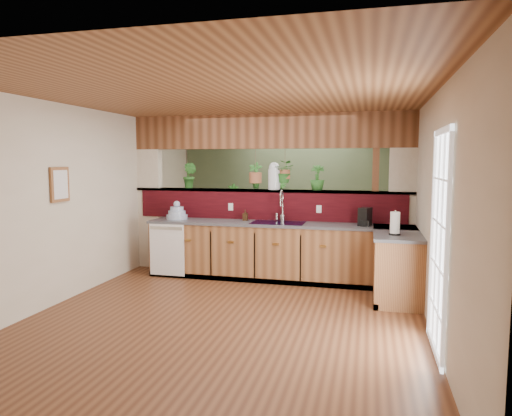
% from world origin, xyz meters
% --- Properties ---
extents(ground, '(4.60, 7.00, 0.01)m').
position_xyz_m(ground, '(0.00, 0.00, 0.00)').
color(ground, brown).
rests_on(ground, ground).
extents(ceiling, '(4.60, 7.00, 0.01)m').
position_xyz_m(ceiling, '(0.00, 0.00, 2.60)').
color(ceiling, brown).
rests_on(ceiling, ground).
extents(wall_back, '(4.60, 0.02, 2.60)m').
position_xyz_m(wall_back, '(0.00, 3.50, 1.30)').
color(wall_back, beige).
rests_on(wall_back, ground).
extents(wall_front, '(4.60, 0.02, 2.60)m').
position_xyz_m(wall_front, '(0.00, -3.50, 1.30)').
color(wall_front, beige).
rests_on(wall_front, ground).
extents(wall_left, '(0.02, 7.00, 2.60)m').
position_xyz_m(wall_left, '(-2.30, 0.00, 1.30)').
color(wall_left, beige).
rests_on(wall_left, ground).
extents(wall_right, '(0.02, 7.00, 2.60)m').
position_xyz_m(wall_right, '(2.30, 0.00, 1.30)').
color(wall_right, beige).
rests_on(wall_right, ground).
extents(pass_through_partition, '(4.60, 0.21, 2.60)m').
position_xyz_m(pass_through_partition, '(0.03, 1.35, 1.19)').
color(pass_through_partition, beige).
rests_on(pass_through_partition, ground).
extents(pass_through_ledge, '(4.60, 0.21, 0.04)m').
position_xyz_m(pass_through_ledge, '(0.00, 1.35, 1.37)').
color(pass_through_ledge, brown).
rests_on(pass_through_ledge, ground).
extents(header_beam, '(4.60, 0.15, 0.55)m').
position_xyz_m(header_beam, '(0.00, 1.35, 2.33)').
color(header_beam, brown).
rests_on(header_beam, ground).
extents(sage_backwall, '(4.55, 0.02, 2.55)m').
position_xyz_m(sage_backwall, '(0.00, 3.48, 1.30)').
color(sage_backwall, '#4E5F41').
rests_on(sage_backwall, ground).
extents(countertop, '(4.14, 1.52, 0.90)m').
position_xyz_m(countertop, '(0.84, 0.87, 0.45)').
color(countertop, brown).
rests_on(countertop, ground).
extents(dishwasher, '(0.58, 0.03, 0.82)m').
position_xyz_m(dishwasher, '(-1.48, 0.66, 0.46)').
color(dishwasher, white).
rests_on(dishwasher, ground).
extents(navy_sink, '(0.82, 0.50, 0.18)m').
position_xyz_m(navy_sink, '(0.25, 0.98, 0.82)').
color(navy_sink, black).
rests_on(navy_sink, countertop).
extents(french_door, '(0.06, 1.02, 2.16)m').
position_xyz_m(french_door, '(2.27, -1.30, 1.05)').
color(french_door, white).
rests_on(french_door, ground).
extents(framed_print, '(0.04, 0.35, 0.45)m').
position_xyz_m(framed_print, '(-2.27, -0.80, 1.55)').
color(framed_print, brown).
rests_on(framed_print, wall_left).
extents(faucet, '(0.22, 0.22, 0.51)m').
position_xyz_m(faucet, '(0.28, 1.13, 1.17)').
color(faucet, '#B7B7B2').
rests_on(faucet, countertop).
extents(dish_stack, '(0.35, 0.35, 0.30)m').
position_xyz_m(dish_stack, '(-1.45, 1.00, 0.99)').
color(dish_stack, '#9AAAC7').
rests_on(dish_stack, countertop).
extents(soap_dispenser, '(0.09, 0.09, 0.17)m').
position_xyz_m(soap_dispenser, '(-0.31, 1.11, 0.99)').
color(soap_dispenser, '#392514').
rests_on(soap_dispenser, countertop).
extents(coffee_maker, '(0.14, 0.24, 0.27)m').
position_xyz_m(coffee_maker, '(1.56, 0.97, 1.02)').
color(coffee_maker, black).
rests_on(coffee_maker, countertop).
extents(paper_towel, '(0.15, 0.15, 0.32)m').
position_xyz_m(paper_towel, '(1.95, 0.21, 1.05)').
color(paper_towel, black).
rests_on(paper_towel, countertop).
extents(glass_jar, '(0.20, 0.20, 0.44)m').
position_xyz_m(glass_jar, '(0.11, 1.35, 1.61)').
color(glass_jar, silver).
rests_on(glass_jar, pass_through_ledge).
extents(ledge_plant_left, '(0.28, 0.25, 0.43)m').
position_xyz_m(ledge_plant_left, '(-1.35, 1.35, 1.61)').
color(ledge_plant_left, '#265E20').
rests_on(ledge_plant_left, pass_through_ledge).
extents(ledge_plant_right, '(0.27, 0.27, 0.40)m').
position_xyz_m(ledge_plant_right, '(0.81, 1.35, 1.59)').
color(ledge_plant_right, '#265E20').
rests_on(ledge_plant_right, pass_through_ledge).
extents(hanging_plant_a, '(0.23, 0.20, 0.56)m').
position_xyz_m(hanging_plant_a, '(-0.20, 1.35, 1.76)').
color(hanging_plant_a, brown).
rests_on(hanging_plant_a, header_beam).
extents(hanging_plant_b, '(0.37, 0.34, 0.48)m').
position_xyz_m(hanging_plant_b, '(0.29, 1.35, 1.84)').
color(hanging_plant_b, brown).
rests_on(hanging_plant_b, header_beam).
extents(shelving_console, '(1.38, 0.77, 0.89)m').
position_xyz_m(shelving_console, '(-0.57, 3.25, 0.50)').
color(shelving_console, black).
rests_on(shelving_console, ground).
extents(shelf_plant_a, '(0.26, 0.20, 0.44)m').
position_xyz_m(shelf_plant_a, '(-1.16, 3.25, 1.16)').
color(shelf_plant_a, '#265E20').
rests_on(shelf_plant_a, shelving_console).
extents(shelf_plant_b, '(0.34, 0.34, 0.48)m').
position_xyz_m(shelf_plant_b, '(-0.16, 3.25, 1.18)').
color(shelf_plant_b, '#265E20').
rests_on(shelf_plant_b, shelving_console).
extents(floor_plant, '(0.72, 0.67, 0.67)m').
position_xyz_m(floor_plant, '(0.52, 2.80, 0.33)').
color(floor_plant, '#265E20').
rests_on(floor_plant, ground).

